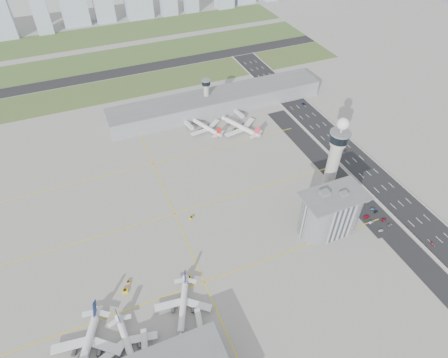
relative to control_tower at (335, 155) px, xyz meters
name	(u,v)px	position (x,y,z in m)	size (l,w,h in m)	color
ground	(244,227)	(-72.00, -8.00, -35.04)	(1000.00, 1000.00, 0.00)	#9F9C94
grass_strip_0	(139,85)	(-92.00, 217.00, -35.00)	(480.00, 50.00, 0.08)	#3E5829
grass_strip_1	(125,57)	(-92.00, 292.00, -35.00)	(480.00, 60.00, 0.08)	#4A6730
grass_strip_2	(113,34)	(-92.00, 372.00, -35.00)	(480.00, 70.00, 0.08)	#3C5327
runway	(132,70)	(-92.00, 254.00, -34.98)	(480.00, 22.00, 0.10)	black
highway	(379,183)	(43.00, -8.00, -34.99)	(28.00, 500.00, 0.10)	black
barrier_left	(364,187)	(29.00, -8.00, -34.44)	(0.60, 500.00, 1.20)	#9E9E99
barrier_right	(393,178)	(57.00, -8.00, -34.44)	(0.60, 500.00, 1.20)	#9E9E99
landside_road	(360,200)	(18.00, -18.00, -35.00)	(18.00, 260.00, 0.08)	black
parking_lot	(369,212)	(16.00, -30.00, -34.99)	(20.00, 44.00, 0.10)	black
taxiway_line_h_0	(204,282)	(-112.00, -38.00, -35.04)	(260.00, 0.60, 0.01)	yellow
taxiway_line_h_1	(175,214)	(-112.00, 22.00, -35.04)	(260.00, 0.60, 0.01)	yellow
taxiway_line_h_2	(153,164)	(-112.00, 82.00, -35.04)	(260.00, 0.60, 0.01)	yellow
taxiway_line_v	(175,214)	(-112.00, 22.00, -35.04)	(0.60, 260.00, 0.01)	yellow
control_tower	(335,155)	(0.00, 0.00, 0.00)	(14.00, 14.00, 64.50)	#ADAAA5
secondary_tower	(206,92)	(-42.00, 142.00, -16.24)	(8.60, 8.60, 31.90)	#ADAAA5
admin_building	(330,212)	(-20.01, -30.00, -19.74)	(42.00, 24.00, 33.50)	#B2B2B7
terminal_pier	(217,101)	(-32.00, 140.00, -27.14)	(210.00, 32.00, 15.80)	gray
airplane_near_a	(85,346)	(-181.96, -53.27, -28.80)	(44.60, 37.91, 12.49)	white
airplane_near_b	(127,345)	(-162.04, -60.37, -29.72)	(37.98, 32.29, 10.64)	white
airplane_near_c	(183,305)	(-129.06, -50.00, -29.65)	(38.52, 32.75, 10.79)	white
airplane_far_a	(205,125)	(-55.46, 110.52, -29.43)	(40.08, 34.07, 11.22)	white
airplane_far_b	(240,124)	(-26.41, 98.27, -28.80)	(44.60, 37.91, 12.49)	white
jet_bridge_near_1	(146,358)	(-155.00, -69.00, -32.19)	(14.00, 3.00, 5.70)	silver
jet_bridge_near_2	(202,335)	(-125.00, -69.00, -32.19)	(14.00, 3.00, 5.70)	silver
jet_bridge_far_0	(185,123)	(-70.00, 124.00, -32.19)	(14.00, 3.00, 5.70)	silver
jet_bridge_far_1	(235,112)	(-20.00, 124.00, -32.19)	(14.00, 3.00, 5.70)	silver
tug_0	(128,282)	(-154.06, -20.88, -34.24)	(1.90, 2.77, 1.61)	gold
tug_1	(125,291)	(-157.04, -25.92, -34.03)	(2.40, 3.48, 2.03)	yellow
tug_2	(189,277)	(-119.58, -31.92, -34.18)	(2.05, 2.98, 1.73)	#E9B900
tug_3	(191,218)	(-102.48, 13.28, -34.21)	(1.96, 2.85, 1.65)	gold
tug_4	(216,136)	(-50.07, 96.89, -34.23)	(1.92, 2.79, 1.62)	#F7B700
tug_5	(235,130)	(-31.07, 98.65, -34.02)	(2.42, 3.52, 2.04)	yellow
car_lot_0	(381,230)	(12.07, -47.07, -34.40)	(1.51, 3.75, 1.28)	silver
car_lot_1	(371,222)	(10.70, -38.63, -34.38)	(1.39, 3.98, 1.31)	#989FA6
car_lot_2	(367,217)	(11.26, -33.35, -34.41)	(2.10, 4.54, 1.26)	#AD1220
car_lot_3	(360,209)	(11.67, -25.24, -34.49)	(1.55, 3.81, 1.11)	black
car_lot_4	(353,203)	(10.66, -18.51, -34.49)	(1.31, 3.25, 1.11)	navy
car_lot_5	(351,199)	(11.77, -14.49, -34.47)	(1.21, 3.47, 1.14)	white
car_lot_6	(390,225)	(21.22, -45.63, -34.46)	(1.93, 4.19, 1.16)	gray
car_lot_7	(384,220)	(20.59, -40.19, -34.43)	(1.71, 4.21, 1.22)	maroon
car_lot_8	(376,212)	(20.47, -31.77, -34.48)	(1.33, 3.31, 1.13)	black
car_lot_9	(373,209)	(20.42, -28.88, -34.46)	(1.22, 3.51, 1.16)	navy
car_lot_10	(368,201)	(21.53, -21.33, -34.44)	(1.99, 4.32, 1.20)	silver
car_lot_11	(362,195)	(21.79, -14.37, -34.49)	(1.53, 3.77, 1.09)	gray
car_hw_0	(432,244)	(35.67, -69.03, -34.49)	(1.30, 3.22, 1.10)	maroon
car_hw_1	(346,151)	(43.01, 33.89, -34.39)	(1.38, 3.95, 1.30)	black
car_hw_2	(304,104)	(50.45, 113.19, -34.40)	(2.11, 4.58, 1.27)	navy
car_hw_4	(264,81)	(34.99, 170.65, -34.38)	(1.55, 3.85, 1.31)	#A9ABAC
skyline_bldg_6	(42,16)	(-174.68, 409.90, -12.44)	(20.04, 16.03, 45.20)	#9EADC1
skyline_bldg_7	(72,1)	(-131.44, 428.89, -4.43)	(35.76, 28.61, 61.22)	#9EADC1
skyline_bldg_10	(169,5)	(1.27, 415.68, -21.17)	(23.01, 18.41, 27.75)	#9EADC1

